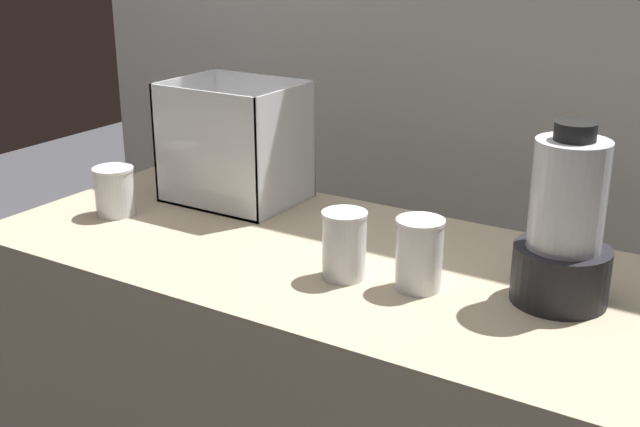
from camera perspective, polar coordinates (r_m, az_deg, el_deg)
back_wall_unit at (r=2.23m, az=10.86°, el=12.53°), size 2.60×0.24×2.50m
carrot_display_bin at (r=1.95m, az=-5.90°, el=3.41°), size 0.30×0.23×0.28m
blender_pitcher at (r=1.45m, az=16.62°, el=-1.24°), size 0.17×0.17×0.32m
juice_cup_orange_far_left at (r=1.90m, az=-14.06°, el=1.34°), size 0.09×0.09×0.11m
juice_cup_mango_left at (r=1.51m, az=1.69°, el=-2.46°), size 0.08×0.08×0.13m
juice_cup_carrot_middle at (r=1.48m, az=6.89°, el=-3.12°), size 0.09×0.09×0.13m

